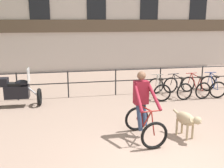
{
  "coord_description": "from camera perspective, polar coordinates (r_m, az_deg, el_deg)",
  "views": [
    {
      "loc": [
        -2.07,
        -4.74,
        2.97
      ],
      "look_at": [
        -0.6,
        2.86,
        1.05
      ],
      "focal_mm": 42.0,
      "sensor_mm": 36.0,
      "label": 1
    }
  ],
  "objects": [
    {
      "name": "parked_bicycle_mid_left",
      "position": [
        10.61,
        14.02,
        -0.76
      ],
      "size": [
        0.77,
        1.17,
        0.86
      ],
      "rotation": [
        0.0,
        0.0,
        3.25
      ],
      "color": "black",
      "rests_on": "ground_plane"
    },
    {
      "name": "cyclist_with_bike",
      "position": [
        6.7,
        6.8,
        -5.4
      ],
      "size": [
        0.79,
        1.23,
        1.7
      ],
      "rotation": [
        0.0,
        0.0,
        0.1
      ],
      "color": "black",
      "rests_on": "ground_plane"
    },
    {
      "name": "dog",
      "position": [
        6.97,
        15.98,
        -7.46
      ],
      "size": [
        0.44,
        1.0,
        0.69
      ],
      "rotation": [
        0.0,
        0.0,
        0.29
      ],
      "color": "tan",
      "rests_on": "ground_plane"
    },
    {
      "name": "ground_plane",
      "position": [
        5.97,
        11.41,
        -16.22
      ],
      "size": [
        60.0,
        60.0,
        0.0
      ],
      "primitive_type": "plane",
      "color": "gray"
    },
    {
      "name": "parked_bicycle_mid_right",
      "position": [
        10.95,
        17.66,
        -0.55
      ],
      "size": [
        0.75,
        1.16,
        0.86
      ],
      "rotation": [
        0.0,
        0.0,
        3.23
      ],
      "color": "black",
      "rests_on": "ground_plane"
    },
    {
      "name": "parked_bicycle_far_end",
      "position": [
        11.33,
        21.05,
        -0.36
      ],
      "size": [
        0.84,
        1.21,
        0.86
      ],
      "rotation": [
        0.0,
        0.0,
        2.97
      ],
      "color": "black",
      "rests_on": "ground_plane"
    },
    {
      "name": "parked_bicycle_near_lamp",
      "position": [
        10.31,
        10.16,
        -0.97
      ],
      "size": [
        0.79,
        1.18,
        0.86
      ],
      "rotation": [
        0.0,
        0.0,
        3.02
      ],
      "color": "black",
      "rests_on": "ground_plane"
    },
    {
      "name": "canal_railing",
      "position": [
        10.41,
        0.8,
        1.36
      ],
      "size": [
        15.05,
        0.05,
        1.05
      ],
      "color": "#232326",
      "rests_on": "ground_plane"
    },
    {
      "name": "parked_motorcycle",
      "position": [
        9.63,
        -20.08,
        -1.42
      ],
      "size": [
        1.61,
        0.66,
        1.35
      ],
      "rotation": [
        0.0,
        0.0,
        1.54
      ],
      "color": "black",
      "rests_on": "ground_plane"
    }
  ]
}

